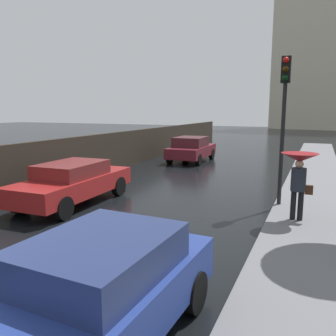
% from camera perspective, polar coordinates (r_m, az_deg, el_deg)
% --- Properties ---
extents(car_red_near_kerb, '(1.90, 4.58, 1.35)m').
position_cam_1_polar(car_red_near_kerb, '(11.56, -15.35, -2.21)').
color(car_red_near_kerb, maroon).
rests_on(car_red_near_kerb, ground).
extents(car_blue_mid_road, '(1.98, 4.01, 1.44)m').
position_cam_1_polar(car_blue_mid_road, '(4.71, -11.63, -19.33)').
color(car_blue_mid_road, navy).
rests_on(car_blue_mid_road, ground).
extents(car_maroon_far_ahead, '(1.97, 4.08, 1.44)m').
position_cam_1_polar(car_maroon_far_ahead, '(20.31, 3.86, 3.18)').
color(car_maroon_far_ahead, maroon).
rests_on(car_maroon_far_ahead, ground).
extents(pedestrian_with_umbrella_near, '(0.94, 0.94, 1.77)m').
position_cam_1_polar(pedestrian_with_umbrella_near, '(9.57, 20.78, -0.08)').
color(pedestrian_with_umbrella_near, black).
rests_on(pedestrian_with_umbrella_near, sidewalk_strip).
extents(traffic_light, '(0.26, 0.39, 4.39)m').
position_cam_1_polar(traffic_light, '(10.89, 18.55, 9.96)').
color(traffic_light, black).
rests_on(traffic_light, sidewalk_strip).
extents(distant_tower, '(16.83, 11.57, 28.37)m').
position_cam_1_polar(distant_tower, '(60.28, 25.39, 17.51)').
color(distant_tower, beige).
rests_on(distant_tower, ground).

